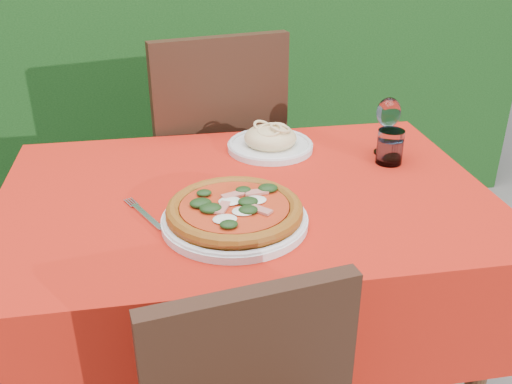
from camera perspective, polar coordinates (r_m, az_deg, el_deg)
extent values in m
cube|color=black|center=(2.93, -5.91, 14.62)|extent=(3.20, 0.55, 1.60)
cube|color=#4C2F18|center=(1.49, -1.08, -0.85)|extent=(1.20, 0.80, 0.04)
cylinder|color=#4C2F18|center=(1.62, 21.27, -16.61)|extent=(0.05, 0.05, 0.70)
cylinder|color=#4C2F18|center=(1.99, -18.23, -6.99)|extent=(0.05, 0.05, 0.70)
cylinder|color=#4C2F18|center=(2.09, 12.33, -4.36)|extent=(0.05, 0.05, 0.70)
cube|color=red|center=(1.56, -1.04, -5.15)|extent=(1.26, 0.86, 0.32)
cube|color=black|center=(2.24, -5.01, 2.69)|extent=(0.56, 0.56, 0.04)
cube|color=black|center=(1.94, -3.45, 7.84)|extent=(0.47, 0.14, 0.51)
cylinder|color=black|center=(2.58, -1.85, -0.25)|extent=(0.04, 0.04, 0.48)
cylinder|color=black|center=(2.49, -10.59, -1.82)|extent=(0.04, 0.04, 0.48)
cylinder|color=black|center=(2.25, 1.70, -4.58)|extent=(0.04, 0.04, 0.48)
cylinder|color=black|center=(2.15, -8.27, -6.62)|extent=(0.04, 0.04, 0.48)
cylinder|color=white|center=(1.32, -2.14, -2.89)|extent=(0.34, 0.34, 0.02)
cylinder|color=#B06318|center=(1.31, -2.15, -2.11)|extent=(0.34, 0.34, 0.02)
cylinder|color=#A50C0A|center=(1.31, -2.16, -1.52)|extent=(0.27, 0.27, 0.01)
cylinder|color=silver|center=(1.73, 1.43, 4.56)|extent=(0.26, 0.26, 0.02)
ellipsoid|color=beige|center=(1.72, 1.44, 5.45)|extent=(0.20, 0.20, 0.07)
cylinder|color=silver|center=(1.67, 13.25, 4.43)|extent=(0.07, 0.07, 0.10)
cylinder|color=#ACD2E9|center=(1.67, 13.20, 3.96)|extent=(0.06, 0.06, 0.07)
cylinder|color=silver|center=(1.75, 12.70, 3.89)|extent=(0.06, 0.06, 0.01)
cylinder|color=silver|center=(1.73, 12.86, 5.32)|extent=(0.01, 0.01, 0.09)
ellipsoid|color=silver|center=(1.70, 13.13, 7.76)|extent=(0.07, 0.07, 0.09)
cube|color=silver|center=(1.38, -10.84, -2.42)|extent=(0.11, 0.19, 0.01)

